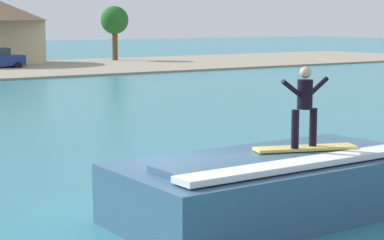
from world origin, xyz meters
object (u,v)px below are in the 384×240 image
at_px(wave_crest, 273,186).
at_px(tree_tall_bare, 115,21).
at_px(surfer, 305,102).
at_px(surfboard, 305,148).

relative_size(wave_crest, tree_tall_bare, 1.19).
xyz_separation_m(surfer, tree_tall_bare, (23.40, 52.23, 1.71)).
xyz_separation_m(surfboard, surfer, (-0.08, -0.04, 0.98)).
relative_size(surfboard, surfer, 1.31).
bearing_deg(surfer, tree_tall_bare, 65.87).
height_order(wave_crest, tree_tall_bare, tree_tall_bare).
bearing_deg(tree_tall_bare, wave_crest, -114.81).
xyz_separation_m(wave_crest, surfboard, (0.71, -0.20, 0.76)).
xyz_separation_m(surfboard, tree_tall_bare, (23.32, 52.19, 2.68)).
height_order(wave_crest, surfboard, surfboard).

